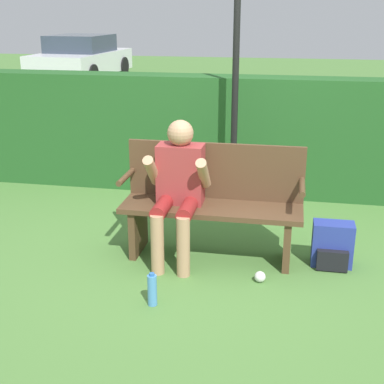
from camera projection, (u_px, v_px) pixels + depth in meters
The scene contains 9 objects.
ground_plane at pixel (211, 257), 4.76m from camera, with size 40.00×40.00×0.00m, color #4C7A38.
hedge_back at pixel (235, 136), 6.24m from camera, with size 12.00×0.42×1.37m.
park_bench at pixel (212, 202), 4.66m from camera, with size 1.56×0.46×0.99m.
person_seated at pixel (178, 184), 4.53m from camera, with size 0.53×0.60×1.21m.
backpack at pixel (332, 246), 4.55m from camera, with size 0.34×0.25×0.39m.
water_bottle at pixel (152, 290), 3.95m from camera, with size 0.07×0.07×0.26m.
signpost at pixel (236, 56), 5.48m from camera, with size 0.43×0.09×2.85m.
parked_car at pixel (81, 58), 16.40m from camera, with size 2.13×3.99×1.32m.
litter_crumple at pixel (260, 277), 4.31m from camera, with size 0.09×0.09×0.09m.
Camera 1 is at (0.64, -4.26, 2.10)m, focal length 50.00 mm.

